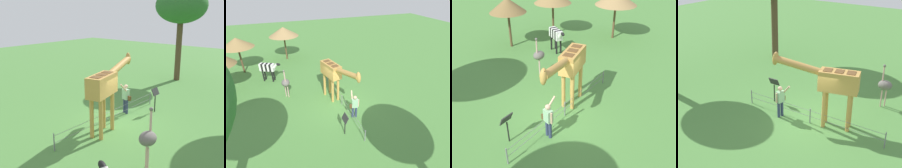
# 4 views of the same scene
# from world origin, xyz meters

# --- Properties ---
(ground_plane) EXTENTS (60.00, 60.00, 0.00)m
(ground_plane) POSITION_xyz_m (0.00, 0.00, 0.00)
(ground_plane) COLOR #4C843D
(giraffe) EXTENTS (3.95, 1.43, 3.26)m
(giraffe) POSITION_xyz_m (-0.79, -0.17, 2.14)
(giraffe) COLOR #C69347
(giraffe) RESTS_ON ground_plane
(visitor) EXTENTS (0.69, 0.59, 1.72)m
(visitor) POSITION_xyz_m (1.47, 0.41, 0.90)
(visitor) COLOR navy
(visitor) RESTS_ON ground_plane
(ostrich) EXTENTS (0.70, 0.56, 2.25)m
(ostrich) POSITION_xyz_m (-2.26, -3.30, 1.18)
(ostrich) COLOR #CC9E93
(ostrich) RESTS_ON ground_plane
(info_sign) EXTENTS (0.56, 0.21, 1.32)m
(info_sign) POSITION_xyz_m (2.65, -0.68, 0.95)
(info_sign) COLOR black
(info_sign) RESTS_ON ground_plane
(wire_fence) EXTENTS (7.05, 0.05, 0.75)m
(wire_fence) POSITION_xyz_m (0.00, 0.15, 0.40)
(wire_fence) COLOR slate
(wire_fence) RESTS_ON ground_plane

